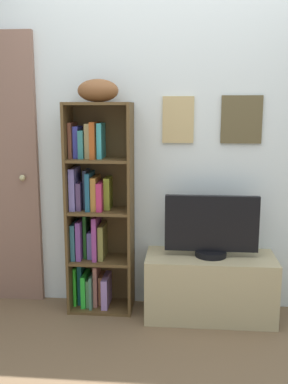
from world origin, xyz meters
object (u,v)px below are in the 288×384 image
object	(u,v)px
television	(211,227)
football	(98,91)
tv_stand	(210,286)
bookshelf	(95,214)

from	to	relation	value
television	football	bearing A→B (deg)	175.51
tv_stand	television	world-z (taller)	television
television	bookshelf	bearing A→B (deg)	173.79
bookshelf	tv_stand	distance (m)	0.97
tv_stand	television	xyz separation A→B (m)	(0.00, 0.00, 0.44)
bookshelf	tv_stand	bearing A→B (deg)	-6.29
bookshelf	tv_stand	world-z (taller)	bookshelf
bookshelf	football	distance (m)	0.88
bookshelf	tv_stand	xyz separation A→B (m)	(0.84, -0.09, -0.49)
bookshelf	television	xyz separation A→B (m)	(0.84, -0.09, -0.05)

